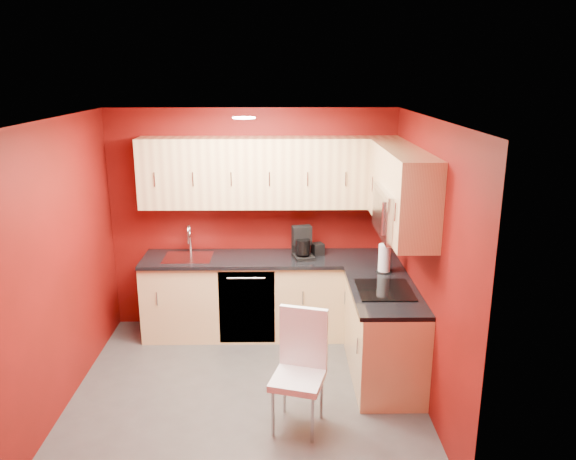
{
  "coord_description": "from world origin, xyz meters",
  "views": [
    {
      "loc": [
        0.32,
        -4.65,
        2.87
      ],
      "look_at": [
        0.39,
        0.55,
        1.4
      ],
      "focal_mm": 35.0,
      "sensor_mm": 36.0,
      "label": 1
    }
  ],
  "objects_px": {
    "sink": "(188,254)",
    "coffee_maker": "(303,243)",
    "napkin_holder": "(318,249)",
    "paper_towel": "(384,258)",
    "microwave": "(401,212)",
    "dining_chair": "(298,373)"
  },
  "relations": [
    {
      "from": "napkin_holder",
      "to": "paper_towel",
      "type": "xyz_separation_m",
      "value": [
        0.64,
        -0.57,
        0.08
      ]
    },
    {
      "from": "sink",
      "to": "coffee_maker",
      "type": "height_order",
      "value": "coffee_maker"
    },
    {
      "from": "microwave",
      "to": "paper_towel",
      "type": "height_order",
      "value": "microwave"
    },
    {
      "from": "coffee_maker",
      "to": "paper_towel",
      "type": "xyz_separation_m",
      "value": [
        0.8,
        -0.45,
        -0.03
      ]
    },
    {
      "from": "sink",
      "to": "dining_chair",
      "type": "bearing_deg",
      "value": -56.98
    },
    {
      "from": "sink",
      "to": "paper_towel",
      "type": "relative_size",
      "value": 1.8
    },
    {
      "from": "sink",
      "to": "coffee_maker",
      "type": "bearing_deg",
      "value": -2.37
    },
    {
      "from": "sink",
      "to": "coffee_maker",
      "type": "distance_m",
      "value": 1.27
    },
    {
      "from": "sink",
      "to": "microwave",
      "type": "bearing_deg",
      "value": -25.6
    },
    {
      "from": "microwave",
      "to": "sink",
      "type": "relative_size",
      "value": 1.46
    },
    {
      "from": "napkin_holder",
      "to": "paper_towel",
      "type": "distance_m",
      "value": 0.86
    },
    {
      "from": "napkin_holder",
      "to": "paper_towel",
      "type": "relative_size",
      "value": 0.45
    },
    {
      "from": "microwave",
      "to": "coffee_maker",
      "type": "xyz_separation_m",
      "value": [
        -0.83,
        0.95,
        -0.58
      ]
    },
    {
      "from": "paper_towel",
      "to": "sink",
      "type": "bearing_deg",
      "value": 166.45
    },
    {
      "from": "napkin_holder",
      "to": "paper_towel",
      "type": "bearing_deg",
      "value": -41.68
    },
    {
      "from": "napkin_holder",
      "to": "paper_towel",
      "type": "height_order",
      "value": "paper_towel"
    },
    {
      "from": "sink",
      "to": "napkin_holder",
      "type": "xyz_separation_m",
      "value": [
        1.43,
        0.07,
        0.03
      ]
    },
    {
      "from": "sink",
      "to": "napkin_holder",
      "type": "height_order",
      "value": "sink"
    },
    {
      "from": "microwave",
      "to": "paper_towel",
      "type": "relative_size",
      "value": 2.64
    },
    {
      "from": "microwave",
      "to": "paper_towel",
      "type": "xyz_separation_m",
      "value": [
        -0.03,
        0.51,
        -0.61
      ]
    },
    {
      "from": "paper_towel",
      "to": "napkin_holder",
      "type": "bearing_deg",
      "value": 138.32
    },
    {
      "from": "coffee_maker",
      "to": "paper_towel",
      "type": "bearing_deg",
      "value": -41.76
    }
  ]
}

